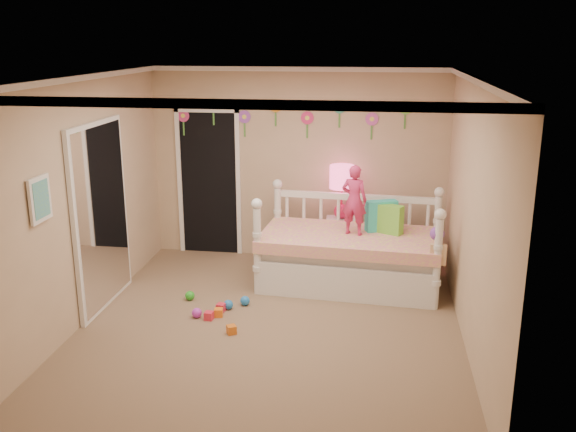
% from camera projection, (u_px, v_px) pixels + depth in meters
% --- Properties ---
extents(floor, '(4.00, 4.50, 0.01)m').
position_uv_depth(floor, '(271.00, 325.00, 6.72)').
color(floor, '#7F684C').
rests_on(floor, ground).
extents(ceiling, '(4.00, 4.50, 0.01)m').
position_uv_depth(ceiling, '(269.00, 77.00, 6.01)').
color(ceiling, white).
rests_on(ceiling, floor).
extents(back_wall, '(4.00, 0.01, 2.60)m').
position_uv_depth(back_wall, '(298.00, 165.00, 8.51)').
color(back_wall, tan).
rests_on(back_wall, floor).
extents(left_wall, '(0.01, 4.50, 2.60)m').
position_uv_depth(left_wall, '(84.00, 201.00, 6.64)').
color(left_wall, tan).
rests_on(left_wall, floor).
extents(right_wall, '(0.01, 4.50, 2.60)m').
position_uv_depth(right_wall, '(473.00, 216.00, 6.09)').
color(right_wall, tan).
rests_on(right_wall, floor).
extents(crown_molding, '(4.00, 4.50, 0.06)m').
position_uv_depth(crown_molding, '(269.00, 80.00, 6.02)').
color(crown_molding, white).
rests_on(crown_molding, ceiling).
extents(daybed, '(2.28, 1.34, 1.19)m').
position_uv_depth(daybed, '(350.00, 239.00, 7.67)').
color(daybed, white).
rests_on(daybed, floor).
extents(pillow_turquoise, '(0.40, 0.26, 0.38)m').
position_uv_depth(pillow_turquoise, '(381.00, 216.00, 7.71)').
color(pillow_turquoise, '#27BCC3').
rests_on(pillow_turquoise, daybed).
extents(pillow_lime, '(0.40, 0.29, 0.35)m').
position_uv_depth(pillow_lime, '(387.00, 219.00, 7.64)').
color(pillow_lime, '#76D541').
rests_on(pillow_lime, daybed).
extents(child, '(0.36, 0.28, 0.86)m').
position_uv_depth(child, '(354.00, 200.00, 7.51)').
color(child, '#CD2E64').
rests_on(child, daybed).
extents(nightstand, '(0.40, 0.31, 0.64)m').
position_uv_depth(nightstand, '(340.00, 241.00, 8.45)').
color(nightstand, white).
rests_on(nightstand, floor).
extents(table_lamp, '(0.33, 0.33, 0.72)m').
position_uv_depth(table_lamp, '(342.00, 184.00, 8.23)').
color(table_lamp, '#DA1D51').
rests_on(table_lamp, nightstand).
extents(closet_doorway, '(0.90, 0.04, 2.07)m').
position_uv_depth(closet_doorway, '(209.00, 181.00, 8.74)').
color(closet_doorway, black).
rests_on(closet_doorway, back_wall).
extents(flower_decals, '(3.40, 0.02, 0.50)m').
position_uv_depth(flower_decals, '(291.00, 118.00, 8.33)').
color(flower_decals, '#B2668C').
rests_on(flower_decals, back_wall).
extents(mirror_closet, '(0.07, 1.30, 2.10)m').
position_uv_depth(mirror_closet, '(101.00, 216.00, 6.99)').
color(mirror_closet, white).
rests_on(mirror_closet, left_wall).
extents(wall_picture, '(0.05, 0.34, 0.42)m').
position_uv_depth(wall_picture, '(40.00, 199.00, 5.71)').
color(wall_picture, white).
rests_on(wall_picture, left_wall).
extents(hanging_bag, '(0.20, 0.16, 0.36)m').
position_uv_depth(hanging_bag, '(436.00, 247.00, 6.96)').
color(hanging_bag, beige).
rests_on(hanging_bag, daybed).
extents(toy_scatter, '(0.96, 1.39, 0.11)m').
position_uv_depth(toy_scatter, '(212.00, 308.00, 7.01)').
color(toy_scatter, '#996666').
rests_on(toy_scatter, floor).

